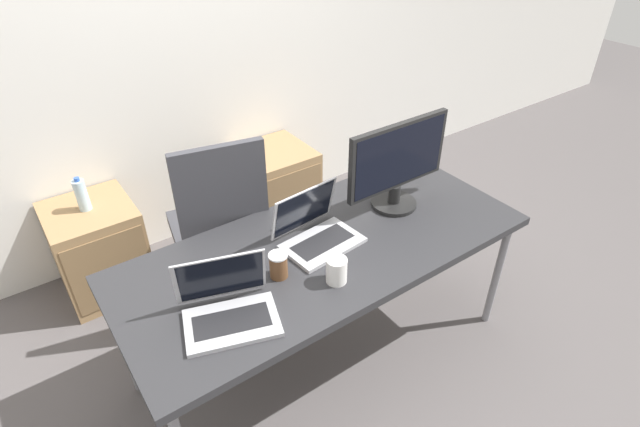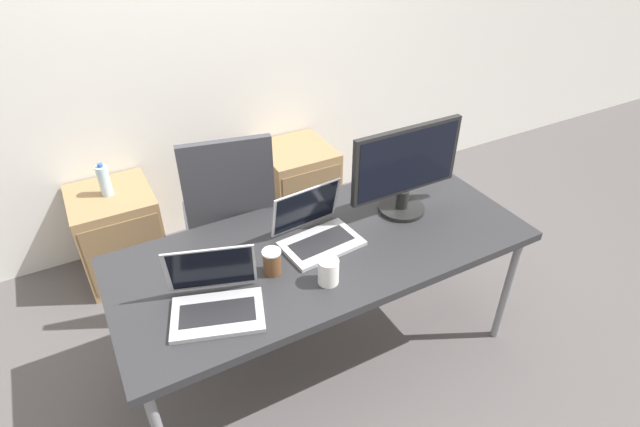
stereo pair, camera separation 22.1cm
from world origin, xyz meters
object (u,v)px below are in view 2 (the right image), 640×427
at_px(cabinet_left, 119,233).
at_px(coffee_cup_brown, 272,262).
at_px(monitor, 406,169).
at_px(coffee_cup_white, 328,271).
at_px(water_bottle, 104,180).
at_px(laptop_right, 316,231).
at_px(laptop_left, 215,298).
at_px(office_chair, 232,236).
at_px(cabinet_right, 297,184).

relative_size(cabinet_left, coffee_cup_brown, 5.00).
relative_size(cabinet_left, monitor, 0.97).
xyz_separation_m(monitor, coffee_cup_brown, (-0.76, -0.12, -0.18)).
relative_size(monitor, coffee_cup_white, 5.16).
distance_m(water_bottle, laptop_right, 1.38).
xyz_separation_m(laptop_right, coffee_cup_brown, (-0.27, -0.11, 0.01)).
distance_m(water_bottle, coffee_cup_brown, 1.35).
bearing_deg(coffee_cup_white, monitor, 26.36).
bearing_deg(cabinet_left, laptop_left, -80.42).
height_order(cabinet_left, monitor, monitor).
bearing_deg(water_bottle, office_chair, -45.05).
relative_size(office_chair, laptop_right, 3.01).
bearing_deg(coffee_cup_white, laptop_left, 170.53).
distance_m(cabinet_left, coffee_cup_brown, 1.43).
height_order(laptop_left, coffee_cup_brown, laptop_left).
distance_m(laptop_left, monitor, 1.07).
xyz_separation_m(laptop_left, coffee_cup_white, (0.45, -0.08, 0.01)).
bearing_deg(monitor, office_chair, 141.00).
bearing_deg(office_chair, cabinet_right, 39.04).
height_order(cabinet_left, water_bottle, water_bottle).
height_order(office_chair, coffee_cup_white, office_chair).
height_order(office_chair, monitor, monitor).
xyz_separation_m(laptop_left, coffee_cup_brown, (0.28, 0.09, 0.01)).
xyz_separation_m(water_bottle, coffee_cup_brown, (0.50, -1.25, 0.12)).
relative_size(cabinet_right, laptop_right, 1.54).
bearing_deg(coffee_cup_brown, office_chair, 86.39).
relative_size(office_chair, cabinet_left, 1.95).
height_order(water_bottle, laptop_left, laptop_left).
bearing_deg(cabinet_right, laptop_left, -126.65).
height_order(office_chair, laptop_left, office_chair).
bearing_deg(coffee_cup_white, cabinet_left, 115.72).
bearing_deg(water_bottle, coffee_cup_brown, -68.09).
xyz_separation_m(cabinet_right, monitor, (0.04, -1.12, 0.67)).
distance_m(office_chair, coffee_cup_brown, 0.78).
height_order(office_chair, laptop_right, office_chair).
bearing_deg(coffee_cup_white, water_bottle, 115.69).
bearing_deg(cabinet_right, office_chair, -140.96).
relative_size(office_chair, water_bottle, 5.51).
distance_m(cabinet_left, laptop_right, 1.46).
bearing_deg(laptop_right, cabinet_left, 124.10).
bearing_deg(office_chair, laptop_right, -69.33).
xyz_separation_m(cabinet_right, coffee_cup_white, (-0.54, -1.41, 0.49)).
bearing_deg(laptop_right, water_bottle, 124.04).
xyz_separation_m(office_chair, coffee_cup_brown, (-0.04, -0.70, 0.35)).
xyz_separation_m(office_chair, laptop_left, (-0.32, -0.79, 0.34)).
distance_m(laptop_right, coffee_cup_brown, 0.29).
bearing_deg(laptop_right, coffee_cup_white, -108.21).
bearing_deg(laptop_left, monitor, 11.57).
bearing_deg(cabinet_right, coffee_cup_brown, -119.89).
height_order(laptop_left, coffee_cup_white, laptop_left).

